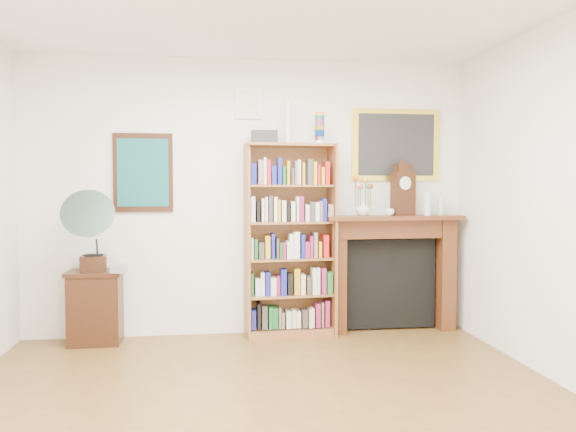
% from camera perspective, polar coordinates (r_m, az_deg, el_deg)
% --- Properties ---
extents(room, '(4.51, 5.01, 2.81)m').
position_cam_1_polar(room, '(3.27, -1.26, 1.03)').
color(room, brown).
rests_on(room, ground).
extents(teal_poster, '(0.58, 0.04, 0.78)m').
position_cam_1_polar(teal_poster, '(5.77, -14.50, 4.28)').
color(teal_poster, black).
rests_on(teal_poster, back_wall).
extents(small_picture, '(0.26, 0.04, 0.30)m').
position_cam_1_polar(small_picture, '(5.80, -4.03, 11.31)').
color(small_picture, white).
rests_on(small_picture, back_wall).
extents(gilt_painting, '(0.95, 0.04, 0.75)m').
position_cam_1_polar(gilt_painting, '(6.05, 10.92, 7.11)').
color(gilt_painting, yellow).
rests_on(gilt_painting, back_wall).
extents(bookshelf, '(0.92, 0.39, 2.23)m').
position_cam_1_polar(bookshelf, '(5.63, 0.22, -1.36)').
color(bookshelf, brown).
rests_on(bookshelf, floor).
extents(side_cabinet, '(0.52, 0.38, 0.70)m').
position_cam_1_polar(side_cabinet, '(5.77, -18.96, -8.75)').
color(side_cabinet, black).
rests_on(side_cabinet, floor).
extents(fireplace, '(1.45, 0.39, 1.21)m').
position_cam_1_polar(fireplace, '(5.99, 10.43, -4.66)').
color(fireplace, '#482410').
rests_on(fireplace, floor).
extents(gramophone, '(0.55, 0.65, 0.78)m').
position_cam_1_polar(gramophone, '(5.56, -19.49, -0.96)').
color(gramophone, black).
rests_on(gramophone, side_cabinet).
extents(cd_stack, '(0.15, 0.15, 0.08)m').
position_cam_1_polar(cd_stack, '(5.51, -16.81, -5.12)').
color(cd_stack, silver).
rests_on(cd_stack, side_cabinet).
extents(mantel_clock, '(0.25, 0.18, 0.53)m').
position_cam_1_polar(mantel_clock, '(5.92, 11.61, 2.54)').
color(mantel_clock, black).
rests_on(mantel_clock, fireplace).
extents(flower_vase, '(0.19, 0.19, 0.15)m').
position_cam_1_polar(flower_vase, '(5.79, 7.62, 0.78)').
color(flower_vase, white).
rests_on(flower_vase, fireplace).
extents(teacup, '(0.10, 0.10, 0.07)m').
position_cam_1_polar(teacup, '(5.80, 10.28, 0.37)').
color(teacup, silver).
rests_on(teacup, fireplace).
extents(bottle_left, '(0.07, 0.07, 0.24)m').
position_cam_1_polar(bottle_left, '(5.98, 13.98, 1.21)').
color(bottle_left, silver).
rests_on(bottle_left, fireplace).
extents(bottle_right, '(0.06, 0.06, 0.20)m').
position_cam_1_polar(bottle_right, '(6.10, 15.23, 1.04)').
color(bottle_right, silver).
rests_on(bottle_right, fireplace).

